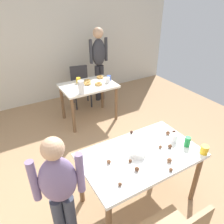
{
  "coord_description": "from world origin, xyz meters",
  "views": [
    {
      "loc": [
        -1.21,
        -1.65,
        2.35
      ],
      "look_at": [
        0.06,
        0.52,
        0.9
      ],
      "focal_mm": 34.7,
      "sensor_mm": 36.0,
      "label": 1
    }
  ],
  "objects_px": {
    "chair_far_table": "(80,84)",
    "dining_table_near": "(140,160)",
    "person_adult_far": "(99,58)",
    "soda_can": "(187,142)",
    "person_girl_near": "(60,190)",
    "mixing_bowl": "(138,152)",
    "pitcher_far": "(81,87)",
    "dining_table_far": "(88,91)"
  },
  "relations": [
    {
      "from": "dining_table_near",
      "to": "soda_can",
      "type": "bearing_deg",
      "value": -15.83
    },
    {
      "from": "person_girl_near",
      "to": "soda_can",
      "type": "xyz_separation_m",
      "value": [
        1.49,
        -0.08,
        -0.0
      ]
    },
    {
      "from": "person_adult_far",
      "to": "pitcher_far",
      "type": "distance_m",
      "value": 1.31
    },
    {
      "from": "chair_far_table",
      "to": "soda_can",
      "type": "relative_size",
      "value": 7.13
    },
    {
      "from": "person_girl_near",
      "to": "person_adult_far",
      "type": "bearing_deg",
      "value": 56.71
    },
    {
      "from": "chair_far_table",
      "to": "mixing_bowl",
      "type": "distance_m",
      "value": 2.85
    },
    {
      "from": "person_girl_near",
      "to": "dining_table_far",
      "type": "bearing_deg",
      "value": 59.47
    },
    {
      "from": "dining_table_near",
      "to": "person_girl_near",
      "type": "bearing_deg",
      "value": -175.29
    },
    {
      "from": "mixing_bowl",
      "to": "pitcher_far",
      "type": "distance_m",
      "value": 1.79
    },
    {
      "from": "chair_far_table",
      "to": "dining_table_near",
      "type": "bearing_deg",
      "value": -99.37
    },
    {
      "from": "chair_far_table",
      "to": "person_adult_far",
      "type": "relative_size",
      "value": 0.53
    },
    {
      "from": "chair_far_table",
      "to": "person_adult_far",
      "type": "height_order",
      "value": "person_adult_far"
    },
    {
      "from": "dining_table_far",
      "to": "mixing_bowl",
      "type": "distance_m",
      "value": 2.12
    },
    {
      "from": "dining_table_near",
      "to": "chair_far_table",
      "type": "height_order",
      "value": "chair_far_table"
    },
    {
      "from": "soda_can",
      "to": "pitcher_far",
      "type": "distance_m",
      "value": 2.01
    },
    {
      "from": "person_adult_far",
      "to": "dining_table_near",
      "type": "bearing_deg",
      "value": -108.51
    },
    {
      "from": "soda_can",
      "to": "pitcher_far",
      "type": "relative_size",
      "value": 0.52
    },
    {
      "from": "person_adult_far",
      "to": "dining_table_far",
      "type": "bearing_deg",
      "value": -130.92
    },
    {
      "from": "dining_table_near",
      "to": "mixing_bowl",
      "type": "distance_m",
      "value": 0.13
    },
    {
      "from": "chair_far_table",
      "to": "soda_can",
      "type": "bearing_deg",
      "value": -88.32
    },
    {
      "from": "dining_table_far",
      "to": "person_girl_near",
      "type": "distance_m",
      "value": 2.52
    },
    {
      "from": "dining_table_near",
      "to": "person_girl_near",
      "type": "distance_m",
      "value": 0.96
    },
    {
      "from": "soda_can",
      "to": "dining_table_far",
      "type": "bearing_deg",
      "value": 95.47
    },
    {
      "from": "person_girl_near",
      "to": "person_adult_far",
      "type": "xyz_separation_m",
      "value": [
        1.88,
        2.86,
        0.19
      ]
    },
    {
      "from": "dining_table_near",
      "to": "mixing_bowl",
      "type": "height_order",
      "value": "mixing_bowl"
    },
    {
      "from": "dining_table_near",
      "to": "pitcher_far",
      "type": "relative_size",
      "value": 5.64
    },
    {
      "from": "person_girl_near",
      "to": "soda_can",
      "type": "relative_size",
      "value": 11.28
    },
    {
      "from": "dining_table_near",
      "to": "person_girl_near",
      "type": "xyz_separation_m",
      "value": [
        -0.95,
        -0.08,
        0.16
      ]
    },
    {
      "from": "dining_table_far",
      "to": "chair_far_table",
      "type": "bearing_deg",
      "value": 79.71
    },
    {
      "from": "person_girl_near",
      "to": "mixing_bowl",
      "type": "xyz_separation_m",
      "value": [
        0.91,
        0.08,
        -0.03
      ]
    },
    {
      "from": "soda_can",
      "to": "pitcher_far",
      "type": "height_order",
      "value": "pitcher_far"
    },
    {
      "from": "dining_table_far",
      "to": "person_girl_near",
      "type": "relative_size",
      "value": 0.74
    },
    {
      "from": "person_girl_near",
      "to": "person_adult_far",
      "type": "height_order",
      "value": "person_adult_far"
    },
    {
      "from": "dining_table_far",
      "to": "person_adult_far",
      "type": "bearing_deg",
      "value": 49.08
    },
    {
      "from": "person_girl_near",
      "to": "person_adult_far",
      "type": "distance_m",
      "value": 3.42
    },
    {
      "from": "person_girl_near",
      "to": "dining_table_near",
      "type": "bearing_deg",
      "value": 4.71
    },
    {
      "from": "dining_table_near",
      "to": "chair_far_table",
      "type": "bearing_deg",
      "value": 80.63
    },
    {
      "from": "person_adult_far",
      "to": "pitcher_far",
      "type": "bearing_deg",
      "value": -131.09
    },
    {
      "from": "person_adult_far",
      "to": "soda_can",
      "type": "bearing_deg",
      "value": -97.41
    },
    {
      "from": "dining_table_far",
      "to": "pitcher_far",
      "type": "height_order",
      "value": "pitcher_far"
    },
    {
      "from": "mixing_bowl",
      "to": "chair_far_table",
      "type": "bearing_deg",
      "value": 79.94
    },
    {
      "from": "dining_table_far",
      "to": "person_girl_near",
      "type": "bearing_deg",
      "value": -120.53
    }
  ]
}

